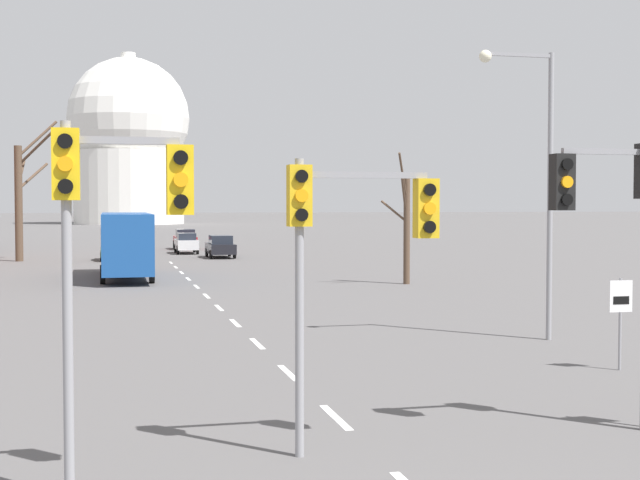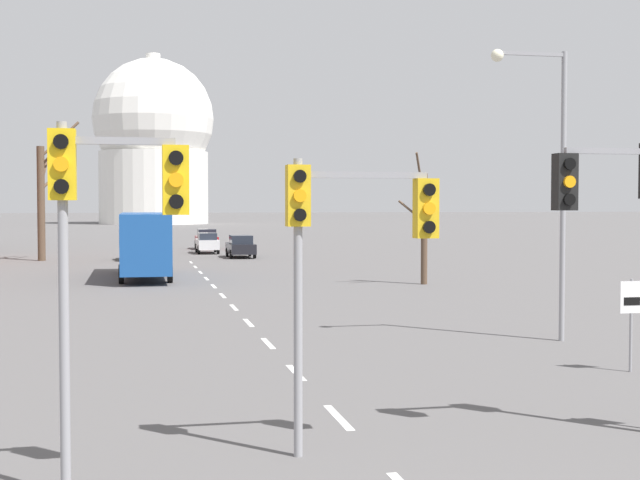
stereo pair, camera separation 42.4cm
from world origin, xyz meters
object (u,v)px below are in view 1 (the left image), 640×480
at_px(sedan_near_left, 185,239).
at_px(sedan_near_right, 113,249).
at_px(speed_limit_sign, 621,308).
at_px(traffic_signal_centre_tall, 346,231).
at_px(traffic_signal_near_right, 618,209).
at_px(street_lamp_right, 537,164).
at_px(city_bus, 126,240).
at_px(sedan_far_left, 220,246).
at_px(traffic_signal_near_left, 106,213).
at_px(sedan_mid_centre, 186,243).

xyz_separation_m(sedan_near_left, sedan_near_right, (-6.26, -14.35, -0.08)).
bearing_deg(speed_limit_sign, traffic_signal_centre_tall, -146.99).
bearing_deg(traffic_signal_near_right, sedan_near_left, 91.80).
height_order(traffic_signal_near_right, sedan_near_right, traffic_signal_near_right).
bearing_deg(sedan_near_left, street_lamp_right, -84.23).
relative_size(sedan_near_left, city_bus, 0.40).
xyz_separation_m(traffic_signal_near_right, street_lamp_right, (3.53, 9.93, 1.25)).
bearing_deg(street_lamp_right, city_bus, 114.25).
height_order(traffic_signal_near_right, city_bus, traffic_signal_near_right).
relative_size(traffic_signal_near_right, sedan_near_right, 1.21).
distance_m(traffic_signal_near_right, sedan_far_left, 52.06).
distance_m(traffic_signal_near_right, sedan_near_left, 65.17).
height_order(traffic_signal_near_left, sedan_far_left, traffic_signal_near_left).
bearing_deg(sedan_far_left, sedan_mid_centre, 107.66).
xyz_separation_m(traffic_signal_centre_tall, sedan_near_right, (-3.37, 50.92, -2.75)).
bearing_deg(sedan_near_left, traffic_signal_near_right, -88.20).
distance_m(traffic_signal_near_left, city_bus, 36.29).
bearing_deg(street_lamp_right, sedan_far_left, 95.52).
distance_m(speed_limit_sign, sedan_mid_centre, 53.38).
height_order(traffic_signal_centre_tall, sedan_mid_centre, traffic_signal_centre_tall).
distance_m(sedan_near_left, sedan_far_left, 13.19).
bearing_deg(sedan_near_right, city_bus, -87.78).
bearing_deg(speed_limit_sign, city_bus, 110.33).
relative_size(traffic_signal_near_right, street_lamp_right, 0.61).
bearing_deg(street_lamp_right, traffic_signal_near_right, -109.60).
bearing_deg(city_bus, traffic_signal_near_left, -91.46).
distance_m(traffic_signal_near_right, sedan_near_right, 51.49).
bearing_deg(traffic_signal_near_left, sedan_far_left, 81.39).
relative_size(sedan_far_left, city_bus, 0.42).
distance_m(traffic_signal_near_right, traffic_signal_near_left, 8.72).
relative_size(traffic_signal_near_left, sedan_near_left, 1.18).
bearing_deg(sedan_near_left, city_bus, -100.58).
bearing_deg(sedan_near_left, speed_limit_sign, -84.90).
bearing_deg(sedan_mid_centre, traffic_signal_near_left, -95.84).
bearing_deg(sedan_mid_centre, traffic_signal_centre_tall, -92.37).
relative_size(traffic_signal_centre_tall, sedan_far_left, 1.04).
bearing_deg(city_bus, sedan_near_left, 79.42).
xyz_separation_m(traffic_signal_near_right, traffic_signal_near_left, (-8.61, -1.40, -0.03)).
bearing_deg(sedan_mid_centre, sedan_far_left, -72.34).
distance_m(sedan_near_left, sedan_mid_centre, 6.88).
height_order(traffic_signal_near_left, sedan_mid_centre, traffic_signal_near_left).
distance_m(sedan_near_left, sedan_near_right, 15.66).
height_order(speed_limit_sign, sedan_near_left, speed_limit_sign).
xyz_separation_m(traffic_signal_near_right, sedan_near_left, (-2.04, 65.07, -3.00)).
relative_size(traffic_signal_centre_tall, sedan_near_right, 1.11).
distance_m(traffic_signal_centre_tall, sedan_near_right, 51.11).
height_order(street_lamp_right, sedan_near_right, street_lamp_right).
height_order(street_lamp_right, sedan_near_left, street_lamp_right).
height_order(traffic_signal_centre_tall, sedan_near_right, traffic_signal_centre_tall).
relative_size(sedan_mid_centre, sedan_far_left, 0.97).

